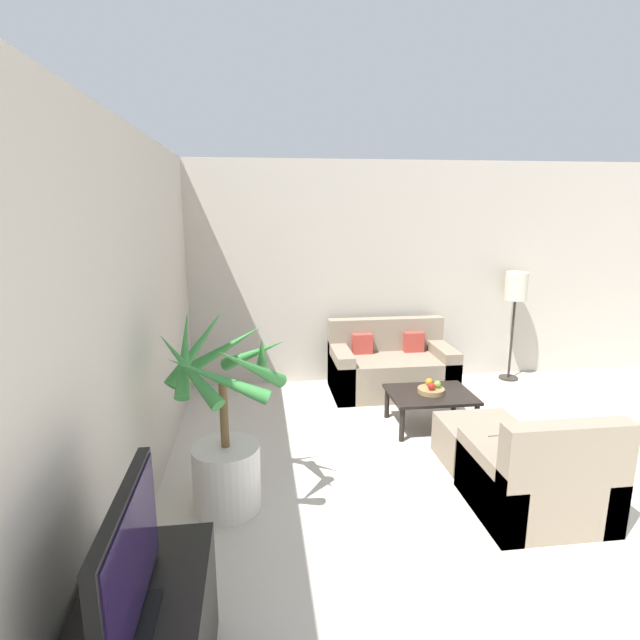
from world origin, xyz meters
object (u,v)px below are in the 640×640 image
(sofa_loveseat, at_px, (391,368))
(television, at_px, (128,562))
(ottoman, at_px, (479,441))
(coffee_table, at_px, (430,397))
(potted_palm, at_px, (226,441))
(orange_fruit, at_px, (429,382))
(apple_green, at_px, (437,384))
(apple_red, at_px, (431,386))
(armchair, at_px, (538,480))
(floor_lamp, at_px, (516,293))
(fruit_bowl, at_px, (431,391))

(sofa_loveseat, bearing_deg, television, -118.60)
(ottoman, bearing_deg, coffee_table, 105.00)
(television, height_order, ottoman, television)
(potted_palm, xyz_separation_m, sofa_loveseat, (1.80, 2.16, -0.24))
(sofa_loveseat, bearing_deg, orange_fruit, -81.38)
(potted_palm, bearing_deg, apple_green, 30.02)
(apple_red, relative_size, orange_fruit, 1.01)
(orange_fruit, distance_m, armchair, 1.62)
(apple_green, bearing_deg, armchair, -82.53)
(coffee_table, xyz_separation_m, apple_green, (0.07, 0.01, 0.13))
(armchair, bearing_deg, ottoman, 95.64)
(floor_lamp, relative_size, armchair, 1.58)
(sofa_loveseat, bearing_deg, apple_green, -78.73)
(potted_palm, distance_m, apple_green, 2.31)
(fruit_bowl, bearing_deg, floor_lamp, 39.75)
(sofa_loveseat, bearing_deg, ottoman, -79.51)
(sofa_loveseat, xyz_separation_m, apple_green, (0.20, -1.00, 0.15))
(sofa_loveseat, relative_size, apple_green, 19.28)
(potted_palm, distance_m, floor_lamp, 4.22)
(floor_lamp, height_order, coffee_table, floor_lamp)
(sofa_loveseat, relative_size, coffee_table, 1.72)
(apple_green, distance_m, ottoman, 0.78)
(potted_palm, distance_m, ottoman, 2.19)
(armchair, bearing_deg, coffee_table, 100.18)
(potted_palm, height_order, apple_green, potted_palm)
(television, xyz_separation_m, potted_palm, (0.26, 1.62, -0.33))
(fruit_bowl, height_order, orange_fruit, orange_fruit)
(sofa_loveseat, relative_size, fruit_bowl, 5.34)
(sofa_loveseat, distance_m, ottoman, 1.76)
(armchair, bearing_deg, apple_green, 97.47)
(coffee_table, bearing_deg, apple_red, -103.91)
(floor_lamp, xyz_separation_m, armchair, (-1.23, -2.74, -0.85))
(coffee_table, xyz_separation_m, armchair, (0.27, -1.50, -0.05))
(television, distance_m, orange_fruit, 3.63)
(coffee_table, xyz_separation_m, fruit_bowl, (0.00, 0.00, 0.07))
(apple_green, bearing_deg, potted_palm, -149.98)
(potted_palm, xyz_separation_m, ottoman, (2.12, 0.43, -0.35))
(floor_lamp, bearing_deg, orange_fruit, -142.09)
(potted_palm, relative_size, apple_green, 20.02)
(television, height_order, sofa_loveseat, television)
(ottoman, bearing_deg, floor_lamp, 56.35)
(potted_palm, height_order, apple_red, potted_palm)
(sofa_loveseat, distance_m, fruit_bowl, 1.02)
(fruit_bowl, bearing_deg, apple_red, -107.73)
(orange_fruit, bearing_deg, television, -127.63)
(fruit_bowl, height_order, armchair, armchair)
(floor_lamp, xyz_separation_m, apple_green, (-1.42, -1.23, -0.68))
(apple_red, bearing_deg, coffee_table, 76.09)
(apple_red, bearing_deg, apple_green, 33.00)
(sofa_loveseat, bearing_deg, apple_red, -83.53)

